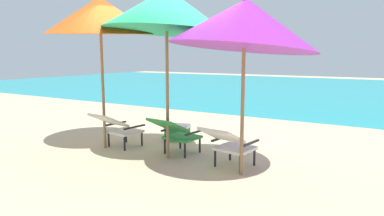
% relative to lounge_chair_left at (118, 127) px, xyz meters
% --- Properties ---
extents(ground_plane, '(40.00, 40.00, 0.00)m').
position_rel_lounge_chair_left_xyz_m(ground_plane, '(1.18, 4.43, -0.40)').
color(ground_plane, '#CCB78E').
extents(ocean_band, '(40.00, 18.00, 0.01)m').
position_rel_lounge_chair_left_xyz_m(ocean_band, '(1.18, 13.29, -0.40)').
color(ocean_band, teal).
rests_on(ocean_band, ground_plane).
extents(lounge_chair_left, '(0.64, 0.93, 0.68)m').
position_rel_lounge_chair_left_xyz_m(lounge_chair_left, '(0.00, 0.00, 0.00)').
color(lounge_chair_left, silver).
rests_on(lounge_chair_left, ground_plane).
extents(lounge_chair_center, '(0.63, 0.93, 0.68)m').
position_rel_lounge_chair_left_xyz_m(lounge_chair_center, '(1.15, 0.17, 0.00)').
color(lounge_chair_center, '#338E3D').
rests_on(lounge_chair_center, ground_plane).
extents(lounge_chair_right, '(0.65, 0.94, 0.68)m').
position_rel_lounge_chair_left_xyz_m(lounge_chair_right, '(2.22, -0.02, 0.00)').
color(lounge_chair_right, silver).
rests_on(lounge_chair_right, ground_plane).
extents(beach_umbrella_left, '(2.66, 2.67, 2.73)m').
position_rel_lounge_chair_left_xyz_m(beach_umbrella_left, '(-0.23, -0.09, 1.96)').
color(beach_umbrella_left, olive).
rests_on(beach_umbrella_left, ground_plane).
extents(beach_umbrella_center, '(2.69, 2.70, 2.75)m').
position_rel_lounge_chair_left_xyz_m(beach_umbrella_center, '(1.13, -0.04, 1.96)').
color(beach_umbrella_center, olive).
rests_on(beach_umbrella_center, ground_plane).
extents(beach_umbrella_right, '(2.85, 2.86, 2.51)m').
position_rel_lounge_chair_left_xyz_m(beach_umbrella_right, '(2.48, -0.16, 1.69)').
color(beach_umbrella_right, olive).
rests_on(beach_umbrella_right, ground_plane).
extents(cooler_box, '(0.54, 0.43, 0.32)m').
position_rel_lounge_chair_left_xyz_m(cooler_box, '(0.61, 1.05, -0.24)').
color(cooler_box, '#1E844C').
rests_on(cooler_box, ground_plane).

